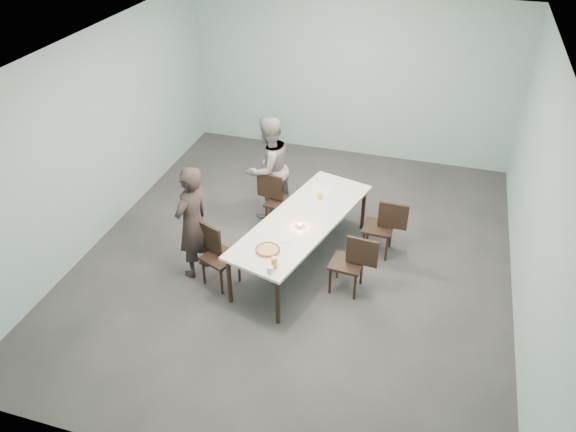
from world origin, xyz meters
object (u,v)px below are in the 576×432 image
(tealight, at_px, (300,226))
(diner_far, at_px, (268,168))
(diner_near, at_px, (193,222))
(amber_tumbler, at_px, (320,196))
(chair_near_right, at_px, (353,260))
(water_tumbler, at_px, (270,270))
(side_plate, at_px, (285,239))
(chair_far_right, at_px, (384,224))
(chair_near_left, at_px, (216,251))
(chair_far_left, at_px, (276,197))
(pizza, at_px, (268,250))
(table, at_px, (303,222))
(beer_glass, at_px, (274,263))

(tealight, bearing_deg, diner_far, 124.23)
(diner_near, bearing_deg, amber_tumbler, 144.16)
(chair_near_right, bearing_deg, water_tumbler, 48.69)
(diner_near, xyz_separation_m, side_plate, (1.26, 0.08, -0.07))
(chair_far_right, distance_m, side_plate, 1.61)
(chair_near_left, relative_size, side_plate, 4.83)
(chair_far_left, xyz_separation_m, pizza, (0.41, -1.64, 0.27))
(chair_near_left, relative_size, amber_tumbler, 10.88)
(side_plate, xyz_separation_m, tealight, (0.12, 0.33, 0.02))
(diner_near, relative_size, pizza, 4.87)
(diner_far, bearing_deg, water_tumbler, 49.91)
(chair_far_left, relative_size, amber_tumbler, 10.88)
(diner_far, relative_size, tealight, 29.94)
(diner_near, xyz_separation_m, tealight, (1.38, 0.42, -0.06))
(tealight, bearing_deg, pizza, -111.53)
(table, xyz_separation_m, chair_far_left, (-0.64, 0.81, -0.19))
(tealight, bearing_deg, side_plate, -109.35)
(chair_near_left, bearing_deg, tealight, 49.10)
(diner_far, bearing_deg, side_plate, 56.21)
(chair_far_left, xyz_separation_m, diner_far, (-0.21, 0.27, 0.34))
(chair_near_right, relative_size, tealight, 15.54)
(table, distance_m, chair_far_left, 1.05)
(chair_far_right, bearing_deg, diner_far, -13.59)
(chair_far_right, distance_m, diner_far, 2.01)
(chair_far_left, distance_m, chair_near_right, 1.87)
(diner_near, relative_size, amber_tumbler, 20.68)
(chair_far_left, height_order, beer_glass, beer_glass)
(chair_near_left, xyz_separation_m, tealight, (1.02, 0.52, 0.27))
(diner_far, xyz_separation_m, tealight, (0.87, -1.28, -0.07))
(chair_far_left, relative_size, chair_far_right, 1.00)
(chair_far_left, bearing_deg, water_tumbler, -65.82)
(beer_glass, bearing_deg, chair_near_right, 40.87)
(table, distance_m, tealight, 0.22)
(pizza, height_order, side_plate, pizza)
(beer_glass, bearing_deg, diner_far, 110.07)
(water_tumbler, xyz_separation_m, tealight, (0.09, 1.03, -0.02))
(side_plate, relative_size, amber_tumbler, 2.25)
(table, bearing_deg, pizza, -105.44)
(diner_far, relative_size, side_plate, 9.32)
(diner_far, bearing_deg, tealight, 65.41)
(diner_near, relative_size, tealight, 29.54)
(table, bearing_deg, diner_near, -155.53)
(chair_near_right, relative_size, chair_far_right, 1.00)
(tealight, bearing_deg, beer_glass, -94.05)
(chair_far_right, relative_size, pizza, 2.56)
(chair_near_left, bearing_deg, diner_near, -173.51)
(chair_near_right, xyz_separation_m, chair_far_right, (0.27, 0.94, 0.00))
(side_plate, bearing_deg, water_tumbler, -87.49)
(side_plate, bearing_deg, tealight, 70.65)
(table, bearing_deg, beer_glass, -92.37)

